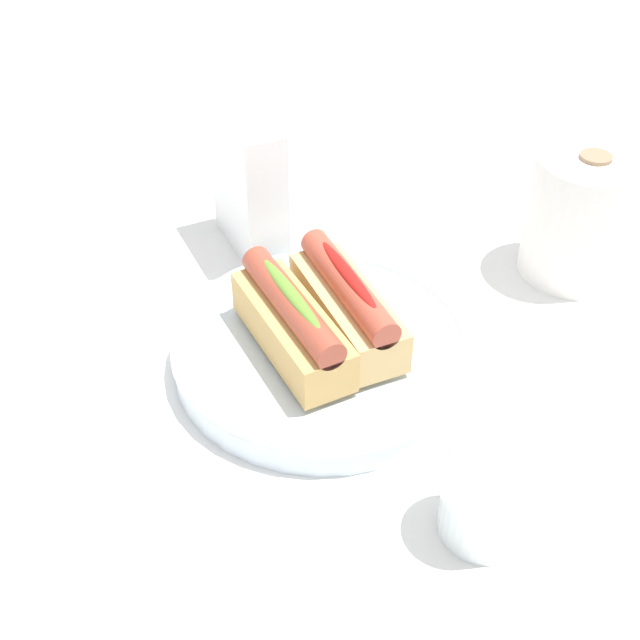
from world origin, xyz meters
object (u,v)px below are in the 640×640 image
(hotdog_front, at_px, (292,323))
(napkin_box, at_px, (249,185))
(serving_bowl, at_px, (320,350))
(hotdog_back, at_px, (347,304))
(water_glass, at_px, (489,494))
(paper_towel_roll, at_px, (582,217))

(hotdog_front, bearing_deg, napkin_box, 151.17)
(serving_bowl, relative_size, hotdog_back, 1.73)
(serving_bowl, height_order, hotdog_front, hotdog_front)
(serving_bowl, relative_size, napkin_box, 1.83)
(serving_bowl, distance_m, water_glass, 0.22)
(water_glass, xyz_separation_m, paper_towel_roll, (-0.15, 0.33, 0.03))
(hotdog_front, distance_m, water_glass, 0.22)
(hotdog_front, xyz_separation_m, hotdog_back, (0.01, 0.05, 0.00))
(serving_bowl, relative_size, hotdog_front, 1.74)
(hotdog_front, distance_m, napkin_box, 0.21)
(napkin_box, bearing_deg, hotdog_front, -11.87)
(serving_bowl, height_order, water_glass, water_glass)
(hotdog_front, bearing_deg, hotdog_back, 76.20)
(serving_bowl, bearing_deg, water_glass, -8.29)
(hotdog_back, xyz_separation_m, water_glass, (0.21, -0.06, -0.02))
(napkin_box, bearing_deg, serving_bowl, -4.49)
(serving_bowl, xyz_separation_m, water_glass, (0.21, -0.03, 0.02))
(hotdog_back, height_order, napkin_box, napkin_box)
(hotdog_front, bearing_deg, water_glass, -1.18)
(paper_towel_roll, bearing_deg, serving_bowl, -102.92)
(hotdog_front, distance_m, hotdog_back, 0.06)
(water_glass, distance_m, paper_towel_roll, 0.36)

